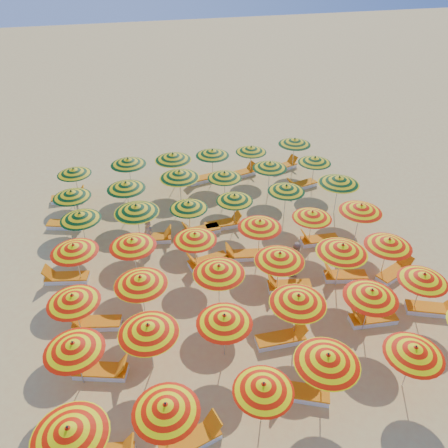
{
  "coord_description": "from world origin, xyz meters",
  "views": [
    {
      "loc": [
        -3.94,
        -14.19,
        11.92
      ],
      "look_at": [
        0.0,
        0.5,
        1.6
      ],
      "focal_mm": 35.0,
      "sensor_mm": 36.0,
      "label": 1
    }
  ],
  "objects_px": {
    "umbrella_2": "(264,387)",
    "umbrella_27": "(235,198)",
    "umbrella_32": "(179,174)",
    "beachgoer_a": "(149,236)",
    "lounger_10": "(394,272)",
    "lounger_22": "(242,173)",
    "umbrella_26": "(189,205)",
    "umbrella_28": "(286,188)",
    "umbrella_1": "(166,408)",
    "umbrella_33": "(225,175)",
    "lounger_13": "(245,255)",
    "umbrella_39": "(212,153)",
    "umbrella_10": "(371,294)",
    "lounger_3": "(102,371)",
    "umbrella_3": "(328,359)",
    "umbrella_14": "(219,269)",
    "umbrella_7": "(148,329)",
    "umbrella_35": "(315,160)",
    "umbrella_11": "(424,277)",
    "umbrella_12": "(73,299)",
    "lounger_4": "(282,339)",
    "umbrella_40": "(251,149)",
    "umbrella_31": "(126,185)",
    "lounger_15": "(154,238)",
    "lounger_1": "(192,441)",
    "lounger_11": "(66,278)",
    "umbrella_21": "(260,224)",
    "umbrella_30": "(71,194)",
    "umbrella_25": "(136,209)",
    "umbrella_41": "(295,141)",
    "lounger_2": "(300,392)",
    "lounger_18": "(67,225)",
    "umbrella_19": "(133,242)",
    "umbrella_4": "(415,351)",
    "lounger_21": "(202,179)",
    "umbrella_29": "(339,180)",
    "lounger_8": "(288,286)",
    "lounger_14": "(319,240)",
    "lounger_20": "(69,198)",
    "umbrella_6": "(73,346)",
    "beachgoer_b": "(296,258)",
    "lounger_7": "(96,323)",
    "lounger_6": "(431,309)",
    "umbrella_38": "(173,157)",
    "umbrella_16": "(342,248)",
    "umbrella_34": "(270,165)",
    "umbrella_22": "(312,215)",
    "lounger_9": "(344,276)",
    "umbrella_24": "(80,216)",
    "lounger_5": "(372,319)"
  },
  "relations": [
    {
      "from": "lounger_6",
      "to": "lounger_2",
      "type": "bearing_deg",
      "value": -138.58
    },
    {
      "from": "umbrella_38",
      "to": "beachgoer_b",
      "type": "height_order",
      "value": "umbrella_38"
    },
    {
      "from": "umbrella_26",
      "to": "umbrella_28",
      "type": "height_order",
      "value": "umbrella_28"
    },
    {
      "from": "umbrella_11",
      "to": "umbrella_33",
      "type": "relative_size",
      "value": 1.03
    },
    {
      "from": "umbrella_32",
      "to": "beachgoer_a",
      "type": "height_order",
      "value": "umbrella_32"
    },
    {
      "from": "umbrella_10",
      "to": "lounger_3",
      "type": "distance_m",
      "value": 9.22
    },
    {
      "from": "umbrella_21",
      "to": "umbrella_30",
      "type": "xyz_separation_m",
      "value": [
        -7.66,
        4.76,
        -0.08
      ]
    },
    {
      "from": "umbrella_7",
      "to": "umbrella_11",
      "type": "xyz_separation_m",
      "value": [
        9.75,
        -0.0,
        -0.13
      ]
    },
    {
      "from": "umbrella_19",
      "to": "lounger_18",
      "type": "distance_m",
      "value": 5.57
    },
    {
      "from": "umbrella_41",
      "to": "lounger_14",
      "type": "xyz_separation_m",
      "value": [
        -1.69,
        -7.24,
        -1.6
      ]
    },
    {
      "from": "lounger_2",
      "to": "lounger_18",
      "type": "bearing_deg",
      "value": -32.85
    },
    {
      "from": "umbrella_19",
      "to": "lounger_18",
      "type": "height_order",
      "value": "umbrella_19"
    },
    {
      "from": "umbrella_34",
      "to": "lounger_21",
      "type": "xyz_separation_m",
      "value": [
        -3.15,
        2.24,
        -1.54
      ]
    },
    {
      "from": "lounger_21",
      "to": "umbrella_21",
      "type": "bearing_deg",
      "value": 84.78
    },
    {
      "from": "umbrella_2",
      "to": "umbrella_27",
      "type": "height_order",
      "value": "umbrella_27"
    },
    {
      "from": "umbrella_25",
      "to": "umbrella_39",
      "type": "height_order",
      "value": "umbrella_25"
    },
    {
      "from": "lounger_1",
      "to": "lounger_11",
      "type": "height_order",
      "value": "same"
    },
    {
      "from": "lounger_21",
      "to": "umbrella_29",
      "type": "bearing_deg",
      "value": 127.19
    },
    {
      "from": "lounger_7",
      "to": "umbrella_10",
      "type": "bearing_deg",
      "value": 177.25
    },
    {
      "from": "umbrella_39",
      "to": "lounger_14",
      "type": "xyz_separation_m",
      "value": [
        3.24,
        -7.06,
        -1.57
      ]
    },
    {
      "from": "umbrella_31",
      "to": "lounger_15",
      "type": "distance_m",
      "value": 3.02
    },
    {
      "from": "lounger_18",
      "to": "lounger_20",
      "type": "height_order",
      "value": "same"
    },
    {
      "from": "umbrella_3",
      "to": "umbrella_14",
      "type": "relative_size",
      "value": 0.99
    },
    {
      "from": "umbrella_25",
      "to": "umbrella_28",
      "type": "distance_m",
      "value": 7.11
    },
    {
      "from": "umbrella_25",
      "to": "umbrella_41",
      "type": "bearing_deg",
      "value": 28.21
    },
    {
      "from": "umbrella_16",
      "to": "lounger_6",
      "type": "height_order",
      "value": "umbrella_16"
    },
    {
      "from": "umbrella_7",
      "to": "umbrella_11",
      "type": "relative_size",
      "value": 0.92
    },
    {
      "from": "umbrella_25",
      "to": "umbrella_38",
      "type": "bearing_deg",
      "value": 63.19
    },
    {
      "from": "umbrella_1",
      "to": "umbrella_33",
      "type": "distance_m",
      "value": 13.04
    },
    {
      "from": "umbrella_10",
      "to": "lounger_3",
      "type": "height_order",
      "value": "umbrella_10"
    },
    {
      "from": "umbrella_31",
      "to": "umbrella_3",
      "type": "bearing_deg",
      "value": -68.16
    },
    {
      "from": "umbrella_12",
      "to": "lounger_4",
      "type": "bearing_deg",
      "value": -18.2
    },
    {
      "from": "lounger_13",
      "to": "lounger_21",
      "type": "height_order",
      "value": "same"
    },
    {
      "from": "umbrella_7",
      "to": "beachgoer_b",
      "type": "relative_size",
      "value": 1.39
    },
    {
      "from": "umbrella_29",
      "to": "lounger_8",
      "type": "xyz_separation_m",
      "value": [
        -4.36,
        -4.68,
        -1.71
      ]
    },
    {
      "from": "lounger_13",
      "to": "umbrella_39",
      "type": "bearing_deg",
      "value": -81.85
    },
    {
      "from": "umbrella_24",
      "to": "lounger_5",
      "type": "height_order",
      "value": "umbrella_24"
    },
    {
      "from": "umbrella_2",
      "to": "lounger_8",
      "type": "relative_size",
      "value": 1.04
    },
    {
      "from": "umbrella_7",
      "to": "umbrella_35",
      "type": "distance_m",
      "value": 14.01
    },
    {
      "from": "umbrella_10",
      "to": "umbrella_4",
      "type": "bearing_deg",
      "value": -89.72
    },
    {
      "from": "umbrella_35",
      "to": "lounger_9",
      "type": "distance_m",
      "value": 7.85
    },
    {
      "from": "umbrella_14",
      "to": "umbrella_19",
      "type": "distance_m",
      "value": 3.8
    },
    {
      "from": "lounger_10",
      "to": "lounger_22",
      "type": "distance_m",
      "value": 10.64
    },
    {
      "from": "umbrella_35",
      "to": "umbrella_27",
      "type": "bearing_deg",
      "value": -153.31
    },
    {
      "from": "umbrella_10",
      "to": "umbrella_31",
      "type": "relative_size",
      "value": 0.88
    },
    {
      "from": "umbrella_41",
      "to": "lounger_7",
      "type": "distance_m",
      "value": 15.29
    },
    {
      "from": "umbrella_6",
      "to": "lounger_15",
      "type": "bearing_deg",
      "value": 65.84
    },
    {
      "from": "lounger_14",
      "to": "lounger_20",
      "type": "height_order",
      "value": "same"
    },
    {
      "from": "umbrella_22",
      "to": "beachgoer_a",
      "type": "bearing_deg",
      "value": 167.5
    },
    {
      "from": "umbrella_40",
      "to": "beachgoer_a",
      "type": "relative_size",
      "value": 1.59
    }
  ]
}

